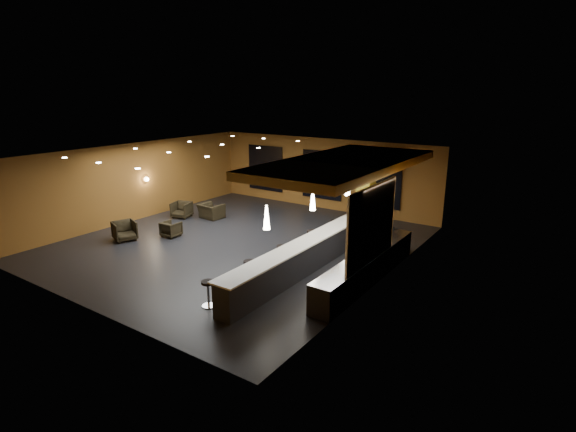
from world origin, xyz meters
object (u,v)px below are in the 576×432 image
Objects in this scene: pendant_0 at (267,217)px; staff_a at (356,229)px; armchair_d at (211,211)px; bar_stool_0 at (208,290)px; pendant_2 at (348,186)px; armchair_c at (182,210)px; bar_counter at (304,258)px; bar_stool_3 at (312,238)px; staff_c at (381,232)px; bar_stool_4 at (335,227)px; armchair_b at (171,229)px; prep_counter at (367,268)px; bar_stool_2 at (282,253)px; armchair_a at (125,231)px; bar_stool_1 at (250,269)px; staff_b at (384,229)px; column at (365,194)px; pendant_1 at (313,200)px.

pendant_0 is 5.02m from staff_a.
armchair_d is 8.91m from bar_stool_0.
pendant_2 is 0.86× the size of armchair_c.
bar_counter reaches higher than bar_stool_3.
bar_stool_4 is (-2.26, 0.79, -0.44)m from staff_c.
armchair_b is (-6.45, 0.09, -0.19)m from bar_counter.
prep_counter is 7.59× the size of bar_stool_4.
pendant_0 is 2.84m from bar_stool_2.
prep_counter is at bearing -58.74° from armchair_a.
staff_c reaches higher than armchair_b.
armchair_c is at bearing 151.19° from bar_stool_1.
bar_stool_0 is at bearing -120.14° from pendant_0.
staff_b is at bearing -42.10° from armchair_a.
staff_a reaches higher than bar_stool_3.
bar_stool_3 is (-0.78, 1.81, 0.02)m from bar_counter.
column reaches higher than bar_stool_0.
armchair_d is at bearing -175.07° from bar_stool_4.
pendant_0 reaches higher than staff_a.
column is (0.00, 4.60, 1.25)m from bar_counter.
pendant_0 reaches higher than bar_stool_2.
bar_stool_2 is at bearing -147.62° from pendant_1.
armchair_b is 5.88m from bar_stool_1.
bar_stool_1 is (6.10, -4.72, 0.15)m from armchair_d.
staff_a is 1.03m from staff_c.
staff_c is at bearing 68.89° from bar_stool_0.
staff_b is (1.38, 5.33, -1.51)m from pendant_0.
armchair_c is (-8.19, -2.32, -1.38)m from column.
armchair_c is 9.34m from bar_stool_0.
bar_stool_4 is (-2.11, 0.18, -0.34)m from staff_b.
pendant_1 is 0.86× the size of armchair_c.
staff_c reaches higher than bar_stool_0.
bar_stool_0 is (5.56, -3.62, 0.17)m from armchair_b.
armchair_a is 1.12× the size of bar_stool_2.
armchair_b is 6.64m from bar_stool_0.
bar_stool_4 reaches higher than armchair_b.
staff_b is at bearing 35.07° from bar_stool_3.
staff_c is 2.73× the size of armchair_b.
bar_stool_0 is (-1.39, -6.29, -0.35)m from staff_a.
bar_stool_3 reaches higher than bar_stool_2.
staff_a is 3.13m from bar_stool_2.
pendant_2 reaches higher than bar_stool_4.
staff_c is 3.67m from bar_stool_2.
pendant_1 is at bearing -59.06° from bar_stool_3.
prep_counter reaches higher than armchair_b.
pendant_2 is at bearing -158.42° from armchair_b.
armchair_c is at bearing -178.83° from staff_c.
column reaches higher than bar_stool_1.
prep_counter is at bearing 168.62° from armchair_d.
armchair_b is at bearing -177.21° from prep_counter.
prep_counter is 3.56× the size of staff_b.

